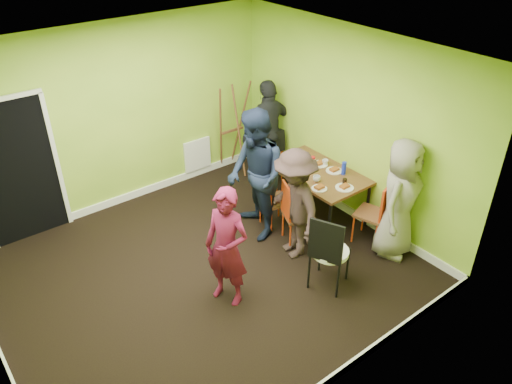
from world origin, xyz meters
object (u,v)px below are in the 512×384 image
Objects in this scene: person_standing at (227,248)px; person_front_end at (399,199)px; chair_bentwood at (329,250)px; person_left_far at (256,176)px; chair_front_end at (377,210)px; easel at (233,129)px; person_back_end at (269,131)px; person_left_near at (294,205)px; chair_left_far at (271,197)px; orange_bottle at (302,164)px; thermos at (312,165)px; chair_left_near at (293,210)px; chair_back_end at (275,148)px; blue_bottle at (344,168)px; dining_table at (316,175)px.

person_front_end reaches higher than person_standing.
person_left_far reaches higher than chair_bentwood.
person_standing reaches higher than chair_bentwood.
chair_front_end is at bearing 58.21° from person_standing.
person_back_end is (0.30, -0.58, 0.08)m from easel.
person_back_end is (1.05, 1.82, 0.09)m from person_left_near.
person_front_end is (2.31, -0.62, 0.07)m from person_standing.
chair_left_far is 0.71m from orange_bottle.
chair_left_far is at bearing 98.90° from person_standing.
thermos is 0.13× the size of person_standing.
thermos is at bearing 141.24° from chair_left_near.
person_left_far is 1.08× the size of person_back_end.
person_front_end reaches higher than chair_back_end.
chair_left_far reaches higher than chair_back_end.
thermos is at bearing -86.83° from easel.
thermos is 0.20m from orange_bottle.
person_back_end is (0.89, 1.15, 0.36)m from chair_left_far.
chair_front_end is at bearing 60.52° from person_left_far.
orange_bottle is at bearing -87.87° from easel.
person_left_far is 1.20× the size of person_left_near.
person_left_near is at bearing 62.31° from person_back_end.
person_left_far reaches higher than easel.
chair_bentwood is 1.81m from orange_bottle.
chair_left_far is at bearing 143.62° from chair_bentwood.
person_left_far is 1.92m from person_front_end.
person_left_far is at bearing 111.37° from person_front_end.
person_standing is (-1.36, -0.38, 0.24)m from chair_left_near.
person_back_end reaches higher than chair_back_end.
chair_back_end is 1.13m from thermos.
person_left_far is 1.12× the size of person_front_end.
chair_left_far is 0.50m from person_left_far.
chair_back_end is 2.46m from person_front_end.
person_left_near reaches higher than chair_back_end.
chair_left_near is 0.61× the size of person_standing.
chair_front_end is 0.90× the size of chair_bentwood.
thermos is 0.12× the size of person_left_near.
person_back_end reaches higher than person_standing.
thermos is 1.27m from person_back_end.
chair_back_end is at bearing 73.45° from person_front_end.
thermos is (0.69, -0.10, 0.34)m from chair_left_far.
chair_back_end is 4.66× the size of blue_bottle.
person_front_end is at bearing 51.82° from person_standing.
blue_bottle is 0.11× the size of person_front_end.
blue_bottle is (0.08, -1.44, 0.21)m from chair_back_end.
person_left_near is (-0.81, -0.75, -0.01)m from orange_bottle.
blue_bottle is 2.58× the size of orange_bottle.
blue_bottle is at bearing -80.03° from easel.
chair_left_near reaches higher than orange_bottle.
thermos is at bearing 118.91° from chair_bentwood.
dining_table is 0.80× the size of person_left_far.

